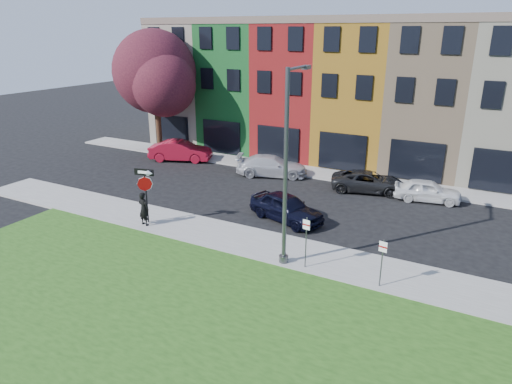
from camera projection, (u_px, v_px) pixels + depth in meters
The scene contains 15 objects.
ground at pixel (218, 272), 19.09m from camera, with size 120.00×120.00×0.00m, color black.
sidewalk_near at pixel (291, 252), 20.67m from camera, with size 40.00×3.00×0.12m, color gray.
sidewalk_far at pixel (296, 170), 32.86m from camera, with size 40.00×2.40×0.12m, color gray.
rowhouse_block at pixel (335, 91), 36.11m from camera, with size 30.00×10.12×10.00m.
stop_sign at pixel (145, 185), 23.05m from camera, with size 1.03×0.30×2.90m.
man at pixel (144, 209), 23.14m from camera, with size 0.69×0.49×1.76m, color black.
sedan_near at pixel (286, 207), 24.05m from camera, with size 4.61×2.98×1.46m, color black.
parked_car_red at pixel (180, 151), 35.14m from camera, with size 5.02×3.25×1.56m, color maroon.
parked_car_silver at pixel (272, 166), 31.50m from camera, with size 5.26×3.49×1.42m, color #B6B5BB.
parked_car_dark at pixel (369, 182), 28.45m from camera, with size 4.95×3.14×1.27m, color black.
parked_car_white at pixel (427, 191), 26.83m from camera, with size 4.01×2.16×1.29m, color white.
street_lamp at pixel (287, 170), 18.47m from camera, with size 0.46×2.58×8.14m.
parking_sign_a at pixel (306, 237), 18.79m from camera, with size 0.32×0.10×2.26m.
parking_sign_b at pixel (382, 257), 17.40m from camera, with size 0.32×0.10×1.98m.
tree_purple at pixel (157, 74), 35.31m from camera, with size 7.69×6.72×9.61m.
Camera 1 is at (9.39, -14.10, 9.55)m, focal length 32.00 mm.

